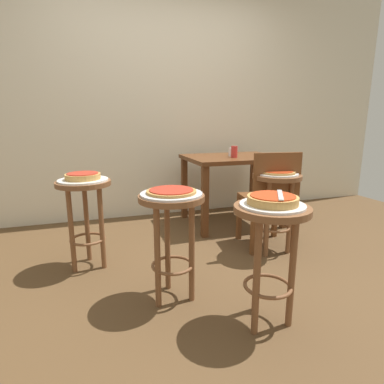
% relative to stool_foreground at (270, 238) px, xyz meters
% --- Properties ---
extents(ground_plane, '(6.00, 6.00, 0.00)m').
position_rel_stool_foreground_xyz_m(ground_plane, '(-0.05, 0.63, -0.50)').
color(ground_plane, brown).
extents(back_wall, '(6.00, 0.10, 3.00)m').
position_rel_stool_foreground_xyz_m(back_wall, '(-0.05, 2.28, 1.00)').
color(back_wall, beige).
rests_on(back_wall, ground_plane).
extents(stool_foreground, '(0.39, 0.39, 0.67)m').
position_rel_stool_foreground_xyz_m(stool_foreground, '(0.00, 0.00, 0.00)').
color(stool_foreground, brown).
rests_on(stool_foreground, ground_plane).
extents(serving_plate_foreground, '(0.33, 0.33, 0.01)m').
position_rel_stool_foreground_xyz_m(serving_plate_foreground, '(-0.00, 0.00, 0.18)').
color(serving_plate_foreground, silver).
rests_on(serving_plate_foreground, stool_foreground).
extents(pizza_foreground, '(0.26, 0.26, 0.05)m').
position_rel_stool_foreground_xyz_m(pizza_foreground, '(0.00, 0.00, 0.21)').
color(pizza_foreground, tan).
rests_on(pizza_foreground, serving_plate_foreground).
extents(stool_middle, '(0.39, 0.39, 0.67)m').
position_rel_stool_foreground_xyz_m(stool_middle, '(-0.43, 0.40, 0.00)').
color(stool_middle, brown).
rests_on(stool_middle, ground_plane).
extents(serving_plate_middle, '(0.37, 0.37, 0.01)m').
position_rel_stool_foreground_xyz_m(serving_plate_middle, '(-0.43, 0.40, 0.18)').
color(serving_plate_middle, silver).
rests_on(serving_plate_middle, stool_middle).
extents(pizza_middle, '(0.29, 0.29, 0.02)m').
position_rel_stool_foreground_xyz_m(pizza_middle, '(-0.43, 0.40, 0.19)').
color(pizza_middle, '#B78442').
rests_on(pizza_middle, serving_plate_middle).
extents(stool_leftside, '(0.39, 0.39, 0.67)m').
position_rel_stool_foreground_xyz_m(stool_leftside, '(0.57, 0.82, 0.00)').
color(stool_leftside, brown).
rests_on(stool_leftside, ground_plane).
extents(serving_plate_leftside, '(0.33, 0.33, 0.01)m').
position_rel_stool_foreground_xyz_m(serving_plate_leftside, '(0.57, 0.82, 0.18)').
color(serving_plate_leftside, silver).
rests_on(serving_plate_leftside, stool_leftside).
extents(pizza_leftside, '(0.28, 0.28, 0.02)m').
position_rel_stool_foreground_xyz_m(pizza_leftside, '(0.57, 0.82, 0.19)').
color(pizza_leftside, '#B78442').
rests_on(pizza_leftside, serving_plate_leftside).
extents(stool_rear, '(0.39, 0.39, 0.67)m').
position_rel_stool_foreground_xyz_m(stool_rear, '(-0.92, 1.03, 0.00)').
color(stool_rear, brown).
rests_on(stool_rear, ground_plane).
extents(serving_plate_rear, '(0.35, 0.35, 0.01)m').
position_rel_stool_foreground_xyz_m(serving_plate_rear, '(-0.92, 1.03, 0.18)').
color(serving_plate_rear, white).
rests_on(serving_plate_rear, stool_rear).
extents(pizza_rear, '(0.25, 0.25, 0.05)m').
position_rel_stool_foreground_xyz_m(pizza_rear, '(-0.92, 1.03, 0.21)').
color(pizza_rear, tan).
rests_on(pizza_rear, serving_plate_rear).
extents(dining_table, '(0.98, 0.77, 0.73)m').
position_rel_stool_foreground_xyz_m(dining_table, '(0.58, 1.66, 0.12)').
color(dining_table, '#5B3319').
rests_on(dining_table, ground_plane).
extents(cup_near_edge, '(0.07, 0.07, 0.12)m').
position_rel_stool_foreground_xyz_m(cup_near_edge, '(0.53, 1.54, 0.29)').
color(cup_near_edge, red).
rests_on(cup_near_edge, dining_table).
extents(condiment_shaker, '(0.04, 0.04, 0.09)m').
position_rel_stool_foreground_xyz_m(condiment_shaker, '(0.55, 1.68, 0.28)').
color(condiment_shaker, white).
rests_on(condiment_shaker, dining_table).
extents(wooden_chair, '(0.45, 0.45, 0.85)m').
position_rel_stool_foreground_xyz_m(wooden_chair, '(0.57, 0.91, -0.03)').
color(wooden_chair, brown).
rests_on(wooden_chair, ground_plane).
extents(pizza_server_knife, '(0.14, 0.20, 0.01)m').
position_rel_stool_foreground_xyz_m(pizza_server_knife, '(0.03, -0.02, 0.23)').
color(pizza_server_knife, silver).
rests_on(pizza_server_knife, pizza_foreground).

